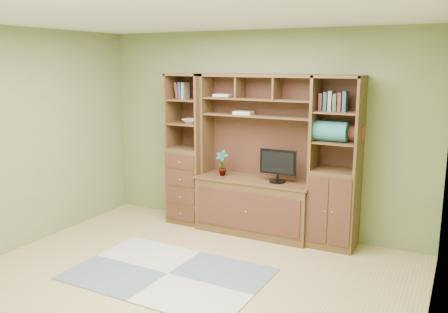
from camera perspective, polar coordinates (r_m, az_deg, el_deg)
The scene contains 11 objects.
room at distance 4.48m, azimuth -5.80°, elevation -0.28°, with size 4.60×4.10×2.64m.
center_hutch at distance 6.01m, azimuth 3.71°, elevation 0.05°, with size 1.54×0.53×2.05m, color #50351C.
left_tower at distance 6.50m, azimuth -4.25°, elevation 0.89°, with size 0.50×0.45×2.05m, color #50351C.
right_tower at distance 5.73m, azimuth 13.31°, elevation -0.80°, with size 0.55×0.45×2.05m, color #50351C.
rug at distance 5.17m, azimuth -6.74°, elevation -13.85°, with size 2.00×1.33×0.01m, color gray.
monitor at distance 5.86m, azimuth 6.51°, elevation -0.41°, with size 0.46×0.21×0.57m, color black.
orchid at distance 6.20m, azimuth -0.24°, elevation -0.79°, with size 0.18×0.12×0.34m, color brown.
magazines at distance 6.10m, azimuth 2.37°, elevation 5.29°, with size 0.24×0.17×0.04m, color beige.
bowl at distance 6.42m, azimuth -3.99°, elevation 4.31°, with size 0.22×0.22×0.05m, color white.
blanket_teal at distance 5.64m, azimuth 12.63°, elevation 2.98°, with size 0.41×0.23×0.23m, color #286B6A.
blanket_red at distance 5.72m, azimuth 14.73°, elevation 2.82°, with size 0.36×0.20×0.20m, color brown.
Camera 1 is at (2.40, -3.68, 2.19)m, focal length 38.00 mm.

